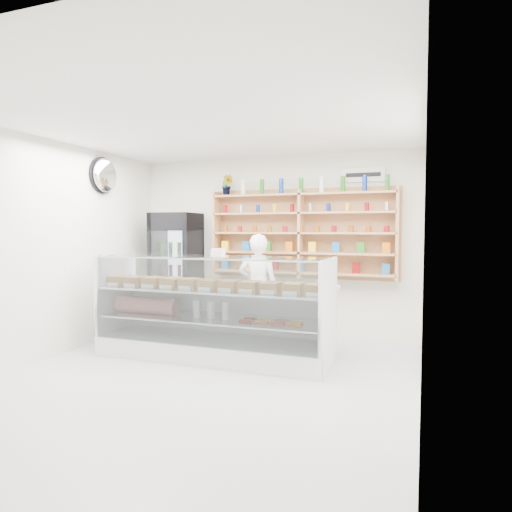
% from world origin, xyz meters
% --- Properties ---
extents(room, '(5.00, 5.00, 5.00)m').
position_xyz_m(room, '(0.00, 0.00, 1.40)').
color(room, '#B6B6BB').
rests_on(room, ground).
extents(display_counter, '(3.03, 0.90, 1.32)m').
position_xyz_m(display_counter, '(-0.27, 0.88, 0.36)').
color(display_counter, white).
rests_on(display_counter, floor).
extents(shop_worker, '(0.63, 0.46, 1.59)m').
position_xyz_m(shop_worker, '(-0.03, 1.90, 0.80)').
color(shop_worker, white).
rests_on(shop_worker, floor).
extents(drinks_cooler, '(0.73, 0.71, 1.92)m').
position_xyz_m(drinks_cooler, '(-1.54, 2.13, 0.96)').
color(drinks_cooler, black).
rests_on(drinks_cooler, floor).
extents(wall_shelving, '(2.84, 0.28, 1.33)m').
position_xyz_m(wall_shelving, '(0.50, 2.34, 1.59)').
color(wall_shelving, tan).
rests_on(wall_shelving, back_wall).
extents(potted_plant, '(0.19, 0.15, 0.32)m').
position_xyz_m(potted_plant, '(-0.71, 2.34, 2.36)').
color(potted_plant, '#1E6626').
rests_on(potted_plant, wall_shelving).
extents(security_mirror, '(0.15, 0.50, 0.50)m').
position_xyz_m(security_mirror, '(-2.17, 1.20, 2.45)').
color(security_mirror, silver).
rests_on(security_mirror, left_wall).
extents(wall_sign, '(0.62, 0.03, 0.20)m').
position_xyz_m(wall_sign, '(1.40, 2.47, 2.45)').
color(wall_sign, white).
rests_on(wall_sign, back_wall).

